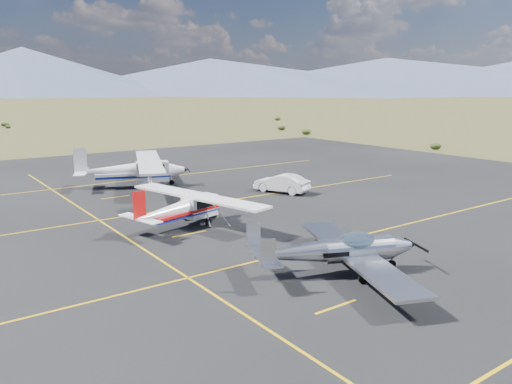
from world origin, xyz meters
name	(u,v)px	position (x,y,z in m)	size (l,w,h in m)	color
ground	(329,262)	(0.00, 0.00, 0.00)	(1600.00, 1600.00, 0.00)	#383D1C
apron	(241,227)	(0.00, 7.00, 0.00)	(72.00, 72.00, 0.02)	black
aircraft_low_wing	(340,251)	(-0.60, -1.21, 1.01)	(7.16, 9.52, 2.11)	silver
aircraft_cessna	(185,207)	(-2.48, 8.96, 1.11)	(6.47, 9.88, 2.51)	white
aircraft_plain	(133,169)	(-0.53, 21.24, 1.40)	(8.79, 12.15, 3.14)	white
sedan	(282,183)	(7.62, 13.00, 0.69)	(1.44, 4.12, 1.36)	white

